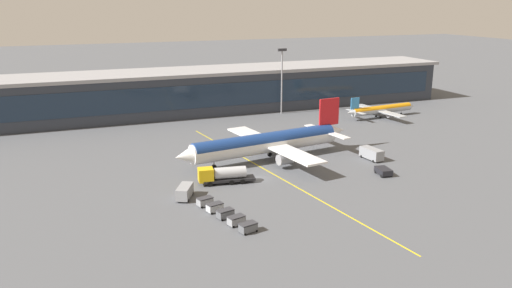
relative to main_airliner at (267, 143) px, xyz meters
name	(u,v)px	position (x,y,z in m)	size (l,w,h in m)	color
ground_plane	(257,179)	(-6.53, -10.80, -3.92)	(700.00, 700.00, 0.00)	#515459
apron_lead_in_line	(272,173)	(-2.58, -8.80, -3.91)	(0.30, 80.00, 0.01)	yellow
terminal_building	(148,94)	(-15.94, 54.81, 2.69)	(198.46, 20.59, 13.18)	#2D333D
main_airliner	(267,143)	(0.00, 0.00, 0.00)	(42.69, 33.82, 12.12)	white
fuel_tanker	(223,175)	(-13.66, -10.81, -2.17)	(11.05, 4.04, 3.25)	#232326
lavatory_truck	(372,153)	(21.50, -8.15, -2.50)	(2.89, 6.01, 2.50)	gray
crew_van	(185,191)	(-22.19, -15.56, -2.60)	(4.19, 5.40, 2.30)	gray
pushback_tug	(384,171)	(17.82, -17.88, -3.07)	(2.81, 4.09, 1.40)	black
baggage_cart_0	(248,227)	(-16.67, -32.62, -3.13)	(2.95, 2.18, 1.48)	#595B60
baggage_cart_1	(236,220)	(-17.47, -29.52, -3.13)	(2.95, 2.18, 1.48)	gray
baggage_cart_2	(225,214)	(-18.27, -26.42, -3.13)	(2.95, 2.18, 1.48)	#595B60
baggage_cart_3	(215,207)	(-19.07, -23.32, -3.13)	(2.95, 2.18, 1.48)	#B2B7BC
baggage_cart_4	(205,201)	(-19.87, -20.22, -3.13)	(2.95, 2.18, 1.48)	gray
commuter_jet_far	(382,109)	(48.15, 26.86, -1.49)	(25.63, 20.41, 6.83)	#B2B7BC
apron_light_mast_0	(282,75)	(22.65, 42.85, 7.93)	(2.80, 0.50, 19.86)	gray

